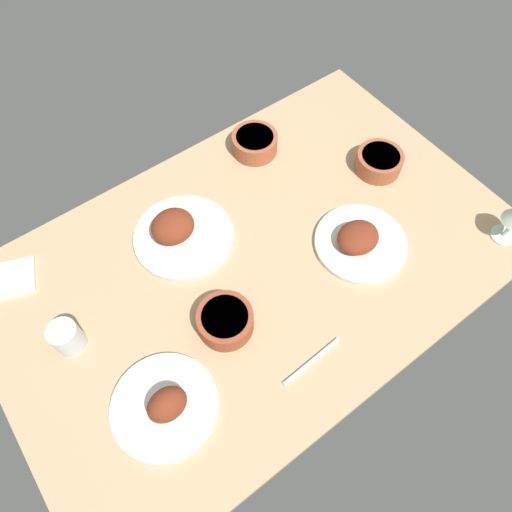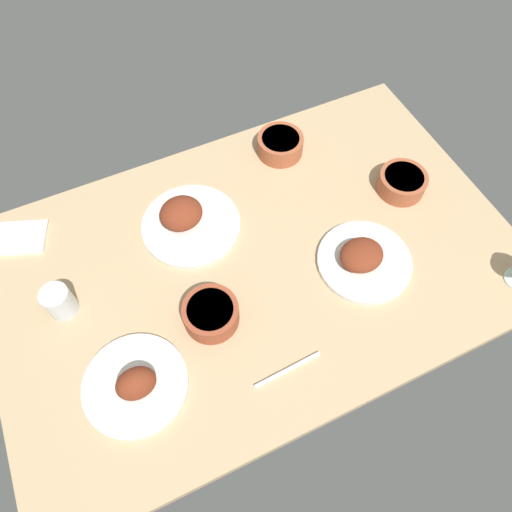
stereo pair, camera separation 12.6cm
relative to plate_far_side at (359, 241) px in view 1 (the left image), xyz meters
The scene contains 10 objects.
dining_table 28.80cm from the plate_far_side, 152.86° to the left, with size 140.00×90.00×4.00cm, color tan.
plate_far_side is the anchor object (origin of this frame).
plate_near_viewer 49.25cm from the plate_far_side, 140.61° to the left, with size 27.65×27.65×8.99cm.
plate_center_main 65.26cm from the plate_far_side, behind, with size 24.67×24.67×9.02cm.
bowl_potatoes 45.11cm from the plate_far_side, 92.73° to the left, with size 13.98×13.98×6.06cm.
bowl_cream 28.90cm from the plate_far_side, 35.85° to the left, with size 13.82×13.82×5.82cm.
bowl_onions 42.77cm from the plate_far_side, behind, with size 13.95×13.95×6.16cm.
water_tumbler 78.33cm from the plate_far_side, 164.78° to the left, with size 7.11×7.11×8.76cm, color silver.
folded_napkin 95.26cm from the plate_far_side, 150.36° to the left, with size 16.27×10.58×1.20cm, color white.
fork_loose 36.13cm from the plate_far_side, 150.48° to the right, with size 17.66×0.90×0.80cm, color silver.
Camera 1 is at (-37.61, -50.90, 114.59)cm, focal length 33.07 mm.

